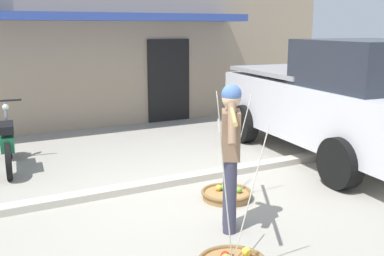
# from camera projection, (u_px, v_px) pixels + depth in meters

# --- Properties ---
(ground_plane) EXTENTS (90.00, 90.00, 0.00)m
(ground_plane) POSITION_uv_depth(u_px,v_px,m) (184.00, 201.00, 6.10)
(ground_plane) COLOR #9E998C
(sidewalk_curb) EXTENTS (20.00, 0.24, 0.10)m
(sidewalk_curb) POSITION_uv_depth(u_px,v_px,m) (163.00, 183.00, 6.69)
(sidewalk_curb) COLOR #BAB4A5
(sidewalk_curb) RESTS_ON ground
(fruit_vendor) EXTENTS (1.00, 1.65, 1.70)m
(fruit_vendor) POSITION_uv_depth(u_px,v_px,m) (230.00, 148.00, 5.06)
(fruit_vendor) COLOR #38384C
(fruit_vendor) RESTS_ON ground
(fruit_basket_left_side) EXTENTS (0.70, 0.70, 1.45)m
(fruit_basket_left_side) POSITION_uv_depth(u_px,v_px,m) (227.00, 194.00, 6.18)
(fruit_basket_left_side) COLOR #9E7542
(fruit_basket_left_side) RESTS_ON ground
(motorcycle_second_in_row) EXTENTS (0.54, 1.82, 1.09)m
(motorcycle_second_in_row) POSITION_uv_depth(u_px,v_px,m) (8.00, 142.00, 7.40)
(motorcycle_second_in_row) COLOR black
(motorcycle_second_in_row) RESTS_ON ground
(parked_truck) EXTENTS (2.55, 4.88, 2.10)m
(parked_truck) POSITION_uv_depth(u_px,v_px,m) (336.00, 101.00, 7.92)
(parked_truck) COLOR silver
(parked_truck) RESTS_ON ground
(storefront_building) EXTENTS (13.00, 6.00, 4.20)m
(storefront_building) POSITION_uv_depth(u_px,v_px,m) (63.00, 34.00, 12.13)
(storefront_building) COLOR tan
(storefront_building) RESTS_ON ground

